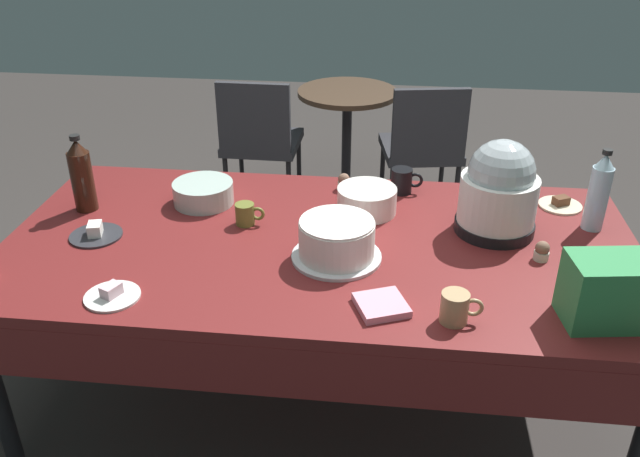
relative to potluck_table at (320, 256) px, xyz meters
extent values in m
plane|color=#383330|center=(0.00, 0.00, -0.69)|extent=(9.00, 9.00, 0.00)
cube|color=maroon|center=(0.00, 0.00, 0.04)|extent=(2.20, 1.10, 0.04)
cylinder|color=black|center=(1.02, -0.47, -0.33)|extent=(0.06, 0.06, 0.71)
cylinder|color=black|center=(-1.02, 0.47, -0.33)|extent=(0.06, 0.06, 0.71)
cylinder|color=black|center=(1.02, 0.47, -0.33)|extent=(0.06, 0.06, 0.71)
cube|color=maroon|center=(0.00, -0.55, -0.07)|extent=(2.20, 0.01, 0.18)
cube|color=maroon|center=(0.00, 0.55, -0.07)|extent=(2.20, 0.01, 0.18)
cylinder|color=silver|center=(0.07, -0.11, 0.07)|extent=(0.30, 0.30, 0.01)
cylinder|color=white|center=(0.07, -0.11, 0.13)|extent=(0.25, 0.25, 0.12)
cylinder|color=white|center=(0.07, -0.11, 0.20)|extent=(0.25, 0.25, 0.01)
cylinder|color=black|center=(0.61, 0.15, 0.08)|extent=(0.28, 0.28, 0.04)
cylinder|color=white|center=(0.61, 0.15, 0.19)|extent=(0.27, 0.27, 0.17)
sphere|color=#B2BCC1|center=(0.61, 0.15, 0.29)|extent=(0.23, 0.23, 0.23)
cylinder|color=#B2C6BC|center=(-0.48, 0.25, 0.10)|extent=(0.23, 0.23, 0.08)
cylinder|color=silver|center=(0.15, 0.24, 0.11)|extent=(0.22, 0.22, 0.10)
cylinder|color=white|center=(-0.59, -0.42, 0.07)|extent=(0.17, 0.17, 0.01)
cube|color=beige|center=(-0.59, -0.42, 0.09)|extent=(0.06, 0.07, 0.04)
cylinder|color=beige|center=(0.89, 0.37, 0.07)|extent=(0.16, 0.16, 0.01)
cube|color=brown|center=(0.89, 0.37, 0.09)|extent=(0.07, 0.06, 0.03)
cylinder|color=#2D4CB2|center=(0.91, -0.05, 0.07)|extent=(0.16, 0.16, 0.01)
cube|color=brown|center=(0.91, -0.05, 0.09)|extent=(0.06, 0.05, 0.05)
cylinder|color=#2D2D33|center=(-0.79, -0.06, 0.07)|extent=(0.18, 0.18, 0.01)
cube|color=white|center=(-0.79, -0.06, 0.09)|extent=(0.06, 0.07, 0.04)
cylinder|color=beige|center=(0.74, -0.04, 0.08)|extent=(0.05, 0.05, 0.03)
sphere|color=brown|center=(0.74, -0.04, 0.11)|extent=(0.05, 0.05, 0.05)
cylinder|color=beige|center=(0.05, 0.44, 0.08)|extent=(0.05, 0.05, 0.03)
sphere|color=brown|center=(0.05, 0.44, 0.11)|extent=(0.05, 0.05, 0.05)
cylinder|color=silver|center=(0.96, 0.21, 0.18)|extent=(0.07, 0.07, 0.24)
cone|color=silver|center=(0.96, 0.21, 0.32)|extent=(0.07, 0.07, 0.05)
cylinder|color=black|center=(0.96, 0.21, 0.36)|extent=(0.03, 0.03, 0.02)
cylinder|color=#33190F|center=(-0.91, 0.15, 0.18)|extent=(0.08, 0.08, 0.23)
cone|color=#33190F|center=(-0.91, 0.15, 0.32)|extent=(0.07, 0.07, 0.05)
cylinder|color=black|center=(-0.91, 0.15, 0.35)|extent=(0.04, 0.04, 0.02)
cylinder|color=tan|center=(0.43, -0.42, 0.11)|extent=(0.08, 0.08, 0.09)
torus|color=tan|center=(0.48, -0.42, 0.11)|extent=(0.06, 0.01, 0.06)
cylinder|color=olive|center=(-0.29, 0.10, 0.10)|extent=(0.07, 0.07, 0.08)
torus|color=olive|center=(-0.24, 0.10, 0.11)|extent=(0.05, 0.01, 0.05)
cylinder|color=black|center=(0.28, 0.43, 0.11)|extent=(0.08, 0.08, 0.10)
torus|color=black|center=(0.33, 0.43, 0.12)|extent=(0.06, 0.01, 0.06)
cube|color=#338C4C|center=(0.87, -0.36, 0.16)|extent=(0.28, 0.20, 0.20)
cube|color=pink|center=(0.23, -0.38, 0.07)|extent=(0.18, 0.18, 0.02)
cube|color=#333338|center=(-0.55, 1.74, -0.26)|extent=(0.45, 0.45, 0.05)
cube|color=#333338|center=(-0.55, 1.54, -0.04)|extent=(0.42, 0.05, 0.40)
cylinder|color=black|center=(-0.36, 1.92, -0.49)|extent=(0.03, 0.03, 0.40)
cylinder|color=black|center=(-0.74, 1.93, -0.49)|extent=(0.03, 0.03, 0.40)
cylinder|color=black|center=(-0.36, 1.54, -0.49)|extent=(0.03, 0.03, 0.40)
cylinder|color=black|center=(-0.74, 1.55, -0.49)|extent=(0.03, 0.03, 0.40)
cube|color=#333338|center=(0.40, 1.74, -0.26)|extent=(0.51, 0.51, 0.05)
cube|color=#333338|center=(0.43, 1.54, -0.04)|extent=(0.42, 0.11, 0.40)
cylinder|color=black|center=(0.55, 1.96, -0.49)|extent=(0.03, 0.03, 0.40)
cylinder|color=black|center=(0.18, 1.89, -0.49)|extent=(0.03, 0.03, 0.40)
cylinder|color=black|center=(0.62, 1.58, -0.49)|extent=(0.03, 0.03, 0.40)
cylinder|color=black|center=(0.25, 1.52, -0.49)|extent=(0.03, 0.03, 0.40)
cylinder|color=#473323|center=(-0.05, 1.89, 0.02)|extent=(0.60, 0.60, 0.03)
cylinder|color=black|center=(-0.05, 1.89, -0.33)|extent=(0.06, 0.06, 0.67)
cylinder|color=black|center=(-0.05, 1.89, -0.68)|extent=(0.44, 0.44, 0.02)
camera|label=1|loc=(0.23, -2.01, 1.21)|focal=37.48mm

